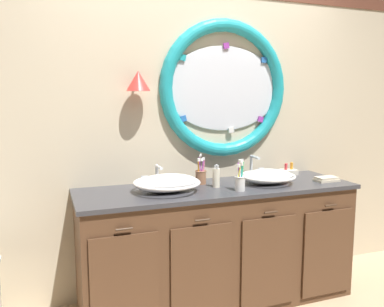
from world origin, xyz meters
The scene contains 11 objects.
back_wall_assembly centered at (0.02, 0.58, 1.33)m, with size 6.40×0.26×2.60m.
vanity_counter centered at (0.07, 0.25, 0.44)m, with size 2.02×0.65×0.87m.
sink_basin_left centered at (-0.32, 0.22, 0.93)m, with size 0.46×0.46×0.12m.
sink_basin_right centered at (0.47, 0.22, 0.92)m, with size 0.42×0.42×0.11m.
faucet_set_left centered at (-0.32, 0.47, 0.93)m, with size 0.24×0.15×0.15m.
faucet_set_right centered at (0.47, 0.47, 0.94)m, with size 0.24×0.15×0.18m.
toothbrush_holder_left centered at (-0.01, 0.37, 0.93)m, with size 0.09×0.09×0.22m.
toothbrush_holder_right centered at (0.16, 0.07, 0.93)m, with size 0.08×0.08×0.22m.
soap_dispenser centered at (0.05, 0.24, 0.94)m, with size 0.05×0.06×0.17m.
folded_hand_towel centered at (0.93, 0.12, 0.89)m, with size 0.18×0.11×0.04m.
toiletry_basket centered at (0.81, 0.46, 0.89)m, with size 0.12×0.11×0.10m.
Camera 1 is at (-1.08, -2.30, 1.50)m, focal length 37.01 mm.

